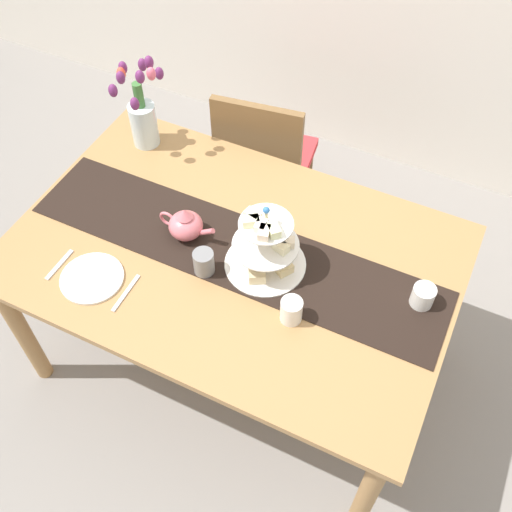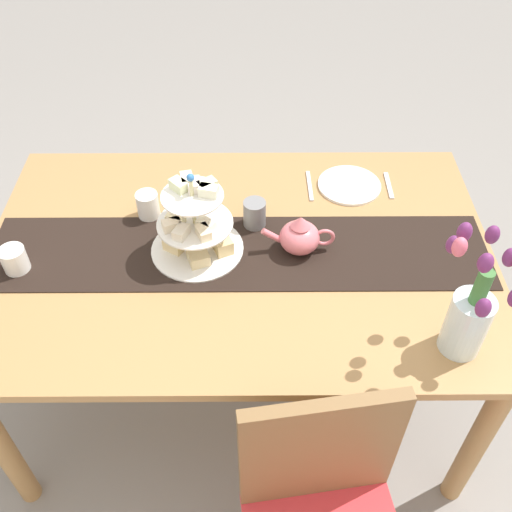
{
  "view_description": "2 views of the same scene",
  "coord_description": "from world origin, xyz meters",
  "px_view_note": "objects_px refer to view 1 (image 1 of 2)",
  "views": [
    {
      "loc": [
        0.69,
        -1.22,
        2.52
      ],
      "look_at": [
        0.1,
        0.0,
        0.79
      ],
      "focal_mm": 42.25,
      "sensor_mm": 36.0,
      "label": 1
    },
    {
      "loc": [
        -0.05,
        1.36,
        2.1
      ],
      "look_at": [
        -0.06,
        0.07,
        0.81
      ],
      "focal_mm": 40.95,
      "sensor_mm": 36.0,
      "label": 2
    }
  ],
  "objects_px": {
    "tulip_vase": "(142,113)",
    "mug_white_text": "(291,310)",
    "mug_grey": "(204,262)",
    "cream_jug": "(423,296)",
    "chair_left": "(264,159)",
    "dining_table": "(233,268)",
    "dinner_plate_left": "(92,278)",
    "knife_left": "(126,293)",
    "teapot": "(185,225)",
    "fork_left": "(59,265)",
    "tiered_cake_stand": "(266,247)"
  },
  "relations": [
    {
      "from": "tulip_vase",
      "to": "mug_white_text",
      "type": "xyz_separation_m",
      "value": [
        0.93,
        -0.56,
        -0.11
      ]
    },
    {
      "from": "mug_grey",
      "to": "cream_jug",
      "type": "bearing_deg",
      "value": 15.29
    },
    {
      "from": "tulip_vase",
      "to": "cream_jug",
      "type": "xyz_separation_m",
      "value": [
        1.31,
        -0.3,
        -0.11
      ]
    },
    {
      "from": "chair_left",
      "to": "cream_jug",
      "type": "distance_m",
      "value": 1.19
    },
    {
      "from": "dining_table",
      "to": "dinner_plate_left",
      "type": "distance_m",
      "value": 0.53
    },
    {
      "from": "tulip_vase",
      "to": "knife_left",
      "type": "xyz_separation_m",
      "value": [
        0.36,
        -0.72,
        -0.15
      ]
    },
    {
      "from": "dinner_plate_left",
      "to": "tulip_vase",
      "type": "bearing_deg",
      "value": 106.92
    },
    {
      "from": "teapot",
      "to": "knife_left",
      "type": "height_order",
      "value": "teapot"
    },
    {
      "from": "dining_table",
      "to": "cream_jug",
      "type": "distance_m",
      "value": 0.71
    },
    {
      "from": "fork_left",
      "to": "mug_grey",
      "type": "bearing_deg",
      "value": 23.0
    },
    {
      "from": "mug_grey",
      "to": "mug_white_text",
      "type": "xyz_separation_m",
      "value": [
        0.36,
        -0.05,
        -0.0
      ]
    },
    {
      "from": "cream_jug",
      "to": "knife_left",
      "type": "bearing_deg",
      "value": -156.48
    },
    {
      "from": "dinner_plate_left",
      "to": "fork_left",
      "type": "xyz_separation_m",
      "value": [
        -0.15,
        0.0,
        -0.0
      ]
    },
    {
      "from": "knife_left",
      "to": "mug_white_text",
      "type": "height_order",
      "value": "mug_white_text"
    },
    {
      "from": "dining_table",
      "to": "chair_left",
      "type": "distance_m",
      "value": 0.82
    },
    {
      "from": "chair_left",
      "to": "mug_grey",
      "type": "height_order",
      "value": "chair_left"
    },
    {
      "from": "tulip_vase",
      "to": "fork_left",
      "type": "height_order",
      "value": "tulip_vase"
    },
    {
      "from": "chair_left",
      "to": "teapot",
      "type": "xyz_separation_m",
      "value": [
        0.04,
        -0.77,
        0.32
      ]
    },
    {
      "from": "knife_left",
      "to": "mug_white_text",
      "type": "bearing_deg",
      "value": 15.77
    },
    {
      "from": "cream_jug",
      "to": "mug_white_text",
      "type": "bearing_deg",
      "value": -146.53
    },
    {
      "from": "dinner_plate_left",
      "to": "fork_left",
      "type": "distance_m",
      "value": 0.15
    },
    {
      "from": "tulip_vase",
      "to": "dining_table",
      "type": "bearing_deg",
      "value": -32.08
    },
    {
      "from": "dining_table",
      "to": "cream_jug",
      "type": "bearing_deg",
      "value": 6.83
    },
    {
      "from": "chair_left",
      "to": "dinner_plate_left",
      "type": "height_order",
      "value": "chair_left"
    },
    {
      "from": "dinner_plate_left",
      "to": "knife_left",
      "type": "relative_size",
      "value": 1.35
    },
    {
      "from": "tulip_vase",
      "to": "dinner_plate_left",
      "type": "height_order",
      "value": "tulip_vase"
    },
    {
      "from": "cream_jug",
      "to": "fork_left",
      "type": "xyz_separation_m",
      "value": [
        -1.24,
        -0.41,
        -0.04
      ]
    },
    {
      "from": "chair_left",
      "to": "teapot",
      "type": "bearing_deg",
      "value": -87.31
    },
    {
      "from": "dining_table",
      "to": "tulip_vase",
      "type": "relative_size",
      "value": 3.99
    },
    {
      "from": "tulip_vase",
      "to": "cream_jug",
      "type": "height_order",
      "value": "tulip_vase"
    },
    {
      "from": "chair_left",
      "to": "tiered_cake_stand",
      "type": "bearing_deg",
      "value": -64.49
    },
    {
      "from": "tulip_vase",
      "to": "knife_left",
      "type": "distance_m",
      "value": 0.82
    },
    {
      "from": "dinner_plate_left",
      "to": "knife_left",
      "type": "xyz_separation_m",
      "value": [
        0.15,
        0.0,
        -0.0
      ]
    },
    {
      "from": "tiered_cake_stand",
      "to": "mug_white_text",
      "type": "relative_size",
      "value": 3.2
    },
    {
      "from": "teapot",
      "to": "tulip_vase",
      "type": "xyz_separation_m",
      "value": [
        -0.42,
        0.39,
        0.1
      ]
    },
    {
      "from": "fork_left",
      "to": "knife_left",
      "type": "distance_m",
      "value": 0.29
    },
    {
      "from": "tiered_cake_stand",
      "to": "tulip_vase",
      "type": "relative_size",
      "value": 0.73
    },
    {
      "from": "teapot",
      "to": "cream_jug",
      "type": "distance_m",
      "value": 0.9
    },
    {
      "from": "tulip_vase",
      "to": "mug_grey",
      "type": "distance_m",
      "value": 0.77
    },
    {
      "from": "mug_grey",
      "to": "tulip_vase",
      "type": "bearing_deg",
      "value": 138.08
    },
    {
      "from": "fork_left",
      "to": "dining_table",
      "type": "bearing_deg",
      "value": 31.23
    },
    {
      "from": "teapot",
      "to": "fork_left",
      "type": "xyz_separation_m",
      "value": [
        -0.35,
        -0.33,
        -0.06
      ]
    },
    {
      "from": "chair_left",
      "to": "mug_grey",
      "type": "distance_m",
      "value": 0.96
    },
    {
      "from": "dinner_plate_left",
      "to": "mug_white_text",
      "type": "distance_m",
      "value": 0.73
    },
    {
      "from": "chair_left",
      "to": "tulip_vase",
      "type": "xyz_separation_m",
      "value": [
        -0.39,
        -0.38,
        0.42
      ]
    },
    {
      "from": "cream_jug",
      "to": "mug_white_text",
      "type": "distance_m",
      "value": 0.46
    },
    {
      "from": "fork_left",
      "to": "mug_white_text",
      "type": "relative_size",
      "value": 1.58
    },
    {
      "from": "cream_jug",
      "to": "knife_left",
      "type": "xyz_separation_m",
      "value": [
        -0.95,
        -0.41,
        -0.04
      ]
    },
    {
      "from": "dining_table",
      "to": "mug_grey",
      "type": "relative_size",
      "value": 17.42
    },
    {
      "from": "tulip_vase",
      "to": "knife_left",
      "type": "relative_size",
      "value": 2.44
    }
  ]
}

